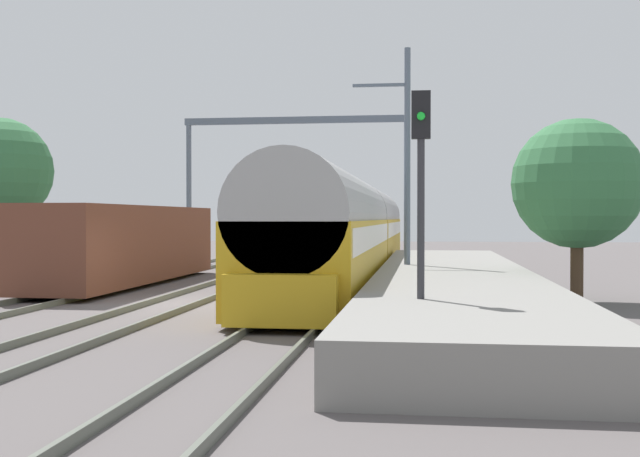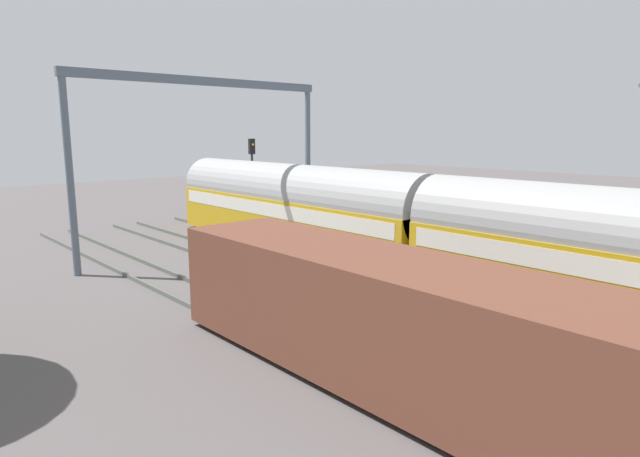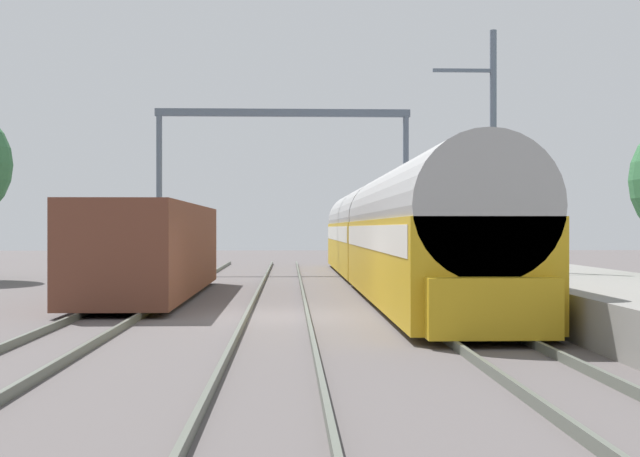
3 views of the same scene
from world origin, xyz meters
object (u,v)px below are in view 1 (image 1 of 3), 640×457
freight_car (125,244)px  railway_signal_far (407,204)px  person_crossing (390,244)px  railway_signal_near (421,182)px  passenger_train (352,229)px  catenary_gantry (296,159)px

freight_car → railway_signal_far: size_ratio=2.55×
freight_car → person_crossing: freight_car is taller
railway_signal_near → railway_signal_far: 31.87m
freight_car → railway_signal_near: bearing=-49.4°
freight_car → railway_signal_near: railway_signal_near is taller
passenger_train → freight_car: bearing=-147.7°
freight_car → railway_signal_near: 16.61m
railway_signal_far → person_crossing: bearing=-100.6°
passenger_train → person_crossing: bearing=83.7°
passenger_train → railway_signal_near: bearing=-80.6°
passenger_train → railway_signal_near: 17.78m
railway_signal_far → catenary_gantry: catenary_gantry is taller
freight_car → catenary_gantry: bearing=74.7°
railway_signal_near → railway_signal_far: bearing=91.8°
passenger_train → freight_car: 9.30m
freight_car → catenary_gantry: 15.47m
railway_signal_far → passenger_train: bearing=-97.6°
person_crossing → catenary_gantry: bearing=177.2°
passenger_train → railway_signal_near: railway_signal_near is taller
person_crossing → railway_signal_near: (1.78, -27.62, 2.07)m
catenary_gantry → railway_signal_far: bearing=40.2°
freight_car → person_crossing: 17.56m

